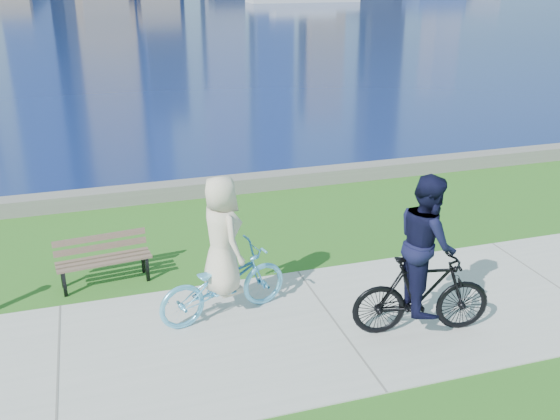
{
  "coord_description": "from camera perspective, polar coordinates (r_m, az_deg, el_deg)",
  "views": [
    {
      "loc": [
        -3.23,
        -7.55,
        5.09
      ],
      "look_at": [
        -0.24,
        2.06,
        1.1
      ],
      "focal_mm": 40.0,
      "sensor_mm": 36.0,
      "label": 1
    }
  ],
  "objects": [
    {
      "name": "concrete_path",
      "position": [
        9.66,
        5.06,
        -10.21
      ],
      "size": [
        80.0,
        3.5,
        0.02
      ],
      "primitive_type": "cube",
      "color": "#A7A8A2",
      "rests_on": "ground"
    },
    {
      "name": "bay_water",
      "position": [
        79.78,
        -15.67,
        17.2
      ],
      "size": [
        320.0,
        131.0,
        0.01
      ],
      "primitive_type": "cube",
      "color": "#0B194B",
      "rests_on": "ground"
    },
    {
      "name": "cyclist_man",
      "position": [
        9.13,
        13.04,
        -5.31
      ],
      "size": [
        0.96,
        2.11,
        2.43
      ],
      "rotation": [
        0.0,
        0.0,
        1.38
      ],
      "color": "black",
      "rests_on": "ground"
    },
    {
      "name": "ground",
      "position": [
        9.66,
        5.05,
        -10.26
      ],
      "size": [
        320.0,
        320.0,
        0.0
      ],
      "primitive_type": "plane",
      "color": "#235B18",
      "rests_on": "ground"
    },
    {
      "name": "park_bench",
      "position": [
        10.98,
        -15.89,
        -4.04
      ],
      "size": [
        1.6,
        0.7,
        0.8
      ],
      "rotation": [
        0.0,
        0.0,
        0.11
      ],
      "color": "black",
      "rests_on": "ground"
    },
    {
      "name": "seawall",
      "position": [
        14.96,
        -3.87,
        2.38
      ],
      "size": [
        90.0,
        0.5,
        0.35
      ],
      "primitive_type": "cube",
      "color": "slate",
      "rests_on": "ground"
    },
    {
      "name": "cyclist_woman",
      "position": [
        9.43,
        -5.26,
        -5.13
      ],
      "size": [
        1.22,
        2.21,
        2.26
      ],
      "rotation": [
        0.0,
        0.0,
        1.82
      ],
      "color": "#63C1F0",
      "rests_on": "ground"
    }
  ]
}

